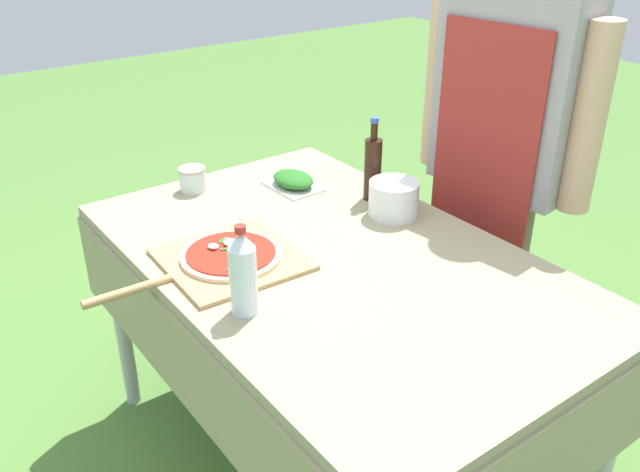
{
  "coord_description": "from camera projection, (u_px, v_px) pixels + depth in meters",
  "views": [
    {
      "loc": [
        1.3,
        -1.0,
        1.72
      ],
      "look_at": [
        -0.06,
        0.0,
        0.84
      ],
      "focal_mm": 38.0,
      "sensor_mm": 36.0,
      "label": 1
    }
  ],
  "objects": [
    {
      "name": "mixing_tub",
      "position": [
        394.0,
        199.0,
        2.09
      ],
      "size": [
        0.16,
        0.16,
        0.11
      ],
      "primitive_type": "cylinder",
      "color": "silver",
      "rests_on": "prep_table"
    },
    {
      "name": "ground_plane",
      "position": [
        330.0,
        464.0,
        2.25
      ],
      "size": [
        12.0,
        12.0,
        0.0
      ],
      "primitive_type": "plane",
      "color": "#517F38"
    },
    {
      "name": "sauce_jar",
      "position": [
        193.0,
        181.0,
        2.27
      ],
      "size": [
        0.09,
        0.09,
        0.08
      ],
      "color": "silver",
      "rests_on": "prep_table"
    },
    {
      "name": "person_cook",
      "position": [
        503.0,
        141.0,
        2.16
      ],
      "size": [
        0.62,
        0.25,
        1.67
      ],
      "rotation": [
        0.0,
        0.0,
        3.26
      ],
      "color": "#70604C",
      "rests_on": "ground"
    },
    {
      "name": "prep_table",
      "position": [
        332.0,
        284.0,
        1.92
      ],
      "size": [
        1.51,
        0.94,
        0.8
      ],
      "color": "gray",
      "rests_on": "ground"
    },
    {
      "name": "herb_container",
      "position": [
        293.0,
        180.0,
        2.3
      ],
      "size": [
        0.2,
        0.15,
        0.05
      ],
      "rotation": [
        0.0,
        0.0,
        0.03
      ],
      "color": "silver",
      "rests_on": "prep_table"
    },
    {
      "name": "oil_bottle",
      "position": [
        373.0,
        167.0,
        2.18
      ],
      "size": [
        0.06,
        0.06,
        0.28
      ],
      "color": "black",
      "rests_on": "prep_table"
    },
    {
      "name": "pizza_on_peel",
      "position": [
        227.0,
        258.0,
        1.85
      ],
      "size": [
        0.37,
        0.59,
        0.05
      ],
      "rotation": [
        0.0,
        0.0,
        -0.04
      ],
      "color": "tan",
      "rests_on": "prep_table"
    },
    {
      "name": "water_bottle",
      "position": [
        243.0,
        273.0,
        1.59
      ],
      "size": [
        0.07,
        0.07,
        0.23
      ],
      "color": "silver",
      "rests_on": "prep_table"
    }
  ]
}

